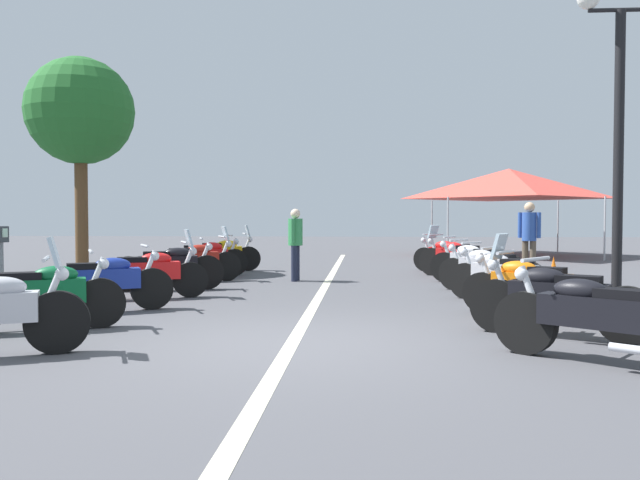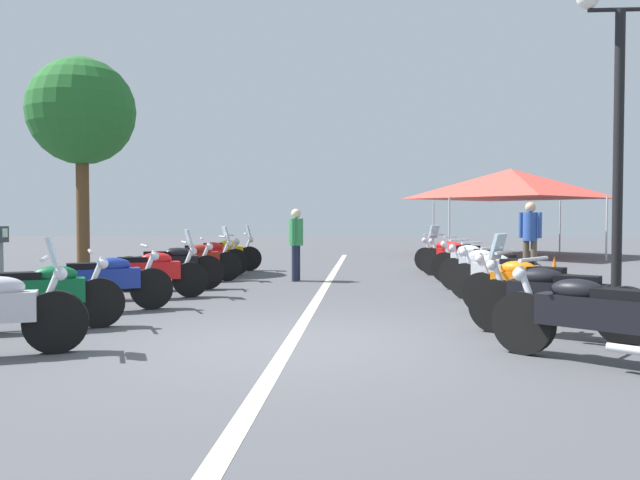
% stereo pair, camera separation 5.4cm
% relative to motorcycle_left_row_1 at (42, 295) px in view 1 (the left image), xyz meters
% --- Properties ---
extents(ground_plane, '(80.00, 80.00, 0.00)m').
position_rel_motorcycle_left_row_1_xyz_m(ground_plane, '(-0.59, -3.17, -0.45)').
color(ground_plane, '#4C4C51').
extents(lane_centre_stripe, '(23.73, 0.16, 0.01)m').
position_rel_motorcycle_left_row_1_xyz_m(lane_centre_stripe, '(4.51, -3.17, -0.45)').
color(lane_centre_stripe, beige).
rests_on(lane_centre_stripe, ground_plane).
extents(motorcycle_left_row_1, '(1.06, 1.88, 1.00)m').
position_rel_motorcycle_left_row_1_xyz_m(motorcycle_left_row_1, '(0.00, 0.00, 0.00)').
color(motorcycle_left_row_1, black).
rests_on(motorcycle_left_row_1, ground_plane).
extents(motorcycle_left_row_2, '(1.15, 1.95, 1.00)m').
position_rel_motorcycle_left_row_1_xyz_m(motorcycle_left_row_2, '(1.60, -0.08, 0.00)').
color(motorcycle_left_row_2, black).
rests_on(motorcycle_left_row_2, ground_plane).
extents(motorcycle_left_row_3, '(1.06, 2.02, 1.20)m').
position_rel_motorcycle_left_row_1_xyz_m(motorcycle_left_row_3, '(3.14, -0.24, 0.01)').
color(motorcycle_left_row_3, black).
rests_on(motorcycle_left_row_3, ground_plane).
extents(motorcycle_left_row_4, '(0.89, 2.08, 1.02)m').
position_rel_motorcycle_left_row_1_xyz_m(motorcycle_left_row_4, '(4.46, -0.21, 0.01)').
color(motorcycle_left_row_4, black).
rests_on(motorcycle_left_row_4, ground_plane).
extents(motorcycle_left_row_5, '(1.09, 2.05, 1.21)m').
position_rel_motorcycle_left_row_1_xyz_m(motorcycle_left_row_5, '(6.05, -0.24, 0.02)').
color(motorcycle_left_row_5, black).
rests_on(motorcycle_left_row_5, ground_plane).
extents(motorcycle_left_row_6, '(0.98, 2.01, 1.00)m').
position_rel_motorcycle_left_row_1_xyz_m(motorcycle_left_row_6, '(7.41, -0.16, 0.01)').
color(motorcycle_left_row_6, black).
rests_on(motorcycle_left_row_6, ground_plane).
extents(motorcycle_left_row_7, '(0.87, 2.06, 1.21)m').
position_rel_motorcycle_left_row_1_xyz_m(motorcycle_left_row_7, '(8.89, -0.23, 0.01)').
color(motorcycle_left_row_7, black).
rests_on(motorcycle_left_row_7, ground_plane).
extents(motorcycle_right_row_0, '(1.43, 1.73, 1.00)m').
position_rel_motorcycle_left_row_1_xyz_m(motorcycle_right_row_0, '(-1.37, -6.19, 0.00)').
color(motorcycle_right_row_0, black).
rests_on(motorcycle_right_row_0, ground_plane).
extents(motorcycle_right_row_1, '(1.17, 1.90, 1.22)m').
position_rel_motorcycle_left_row_1_xyz_m(motorcycle_right_row_1, '(-0.02, -6.20, 0.02)').
color(motorcycle_right_row_1, black).
rests_on(motorcycle_right_row_1, ground_plane).
extents(motorcycle_right_row_2, '(1.20, 1.78, 0.98)m').
position_rel_motorcycle_left_row_1_xyz_m(motorcycle_right_row_2, '(1.57, -6.30, -0.01)').
color(motorcycle_right_row_2, black).
rests_on(motorcycle_right_row_2, ground_plane).
extents(motorcycle_right_row_3, '(1.44, 1.67, 0.99)m').
position_rel_motorcycle_left_row_1_xyz_m(motorcycle_right_row_3, '(3.14, -6.27, -0.00)').
color(motorcycle_right_row_3, black).
rests_on(motorcycle_right_row_3, ground_plane).
extents(motorcycle_right_row_4, '(1.51, 1.74, 0.99)m').
position_rel_motorcycle_left_row_1_xyz_m(motorcycle_right_row_4, '(4.45, -6.28, -0.00)').
color(motorcycle_right_row_4, black).
rests_on(motorcycle_right_row_4, ground_plane).
extents(motorcycle_right_row_5, '(1.18, 1.85, 1.01)m').
position_rel_motorcycle_left_row_1_xyz_m(motorcycle_right_row_5, '(6.11, -6.32, 0.01)').
color(motorcycle_right_row_5, black).
rests_on(motorcycle_right_row_5, ground_plane).
extents(motorcycle_right_row_6, '(1.40, 1.77, 1.23)m').
position_rel_motorcycle_left_row_1_xyz_m(motorcycle_right_row_6, '(7.61, -6.17, 0.02)').
color(motorcycle_right_row_6, black).
rests_on(motorcycle_right_row_6, ground_plane).
extents(motorcycle_right_row_7, '(1.25, 1.83, 0.99)m').
position_rel_motorcycle_left_row_1_xyz_m(motorcycle_right_row_7, '(8.95, -6.17, -0.00)').
color(motorcycle_right_row_7, black).
rests_on(motorcycle_right_row_7, ground_plane).
extents(street_lamp_twin_globe, '(0.32, 1.22, 4.70)m').
position_rel_motorcycle_left_row_1_xyz_m(street_lamp_twin_globe, '(1.85, -7.60, 2.77)').
color(street_lamp_twin_globe, black).
rests_on(street_lamp_twin_globe, ground_plane).
extents(parking_meter, '(0.19, 0.15, 1.29)m').
position_rel_motorcycle_left_row_1_xyz_m(parking_meter, '(0.74, 0.95, 0.44)').
color(parking_meter, slate).
rests_on(parking_meter, ground_plane).
extents(traffic_cone_0, '(0.36, 0.36, 0.61)m').
position_rel_motorcycle_left_row_1_xyz_m(traffic_cone_0, '(5.74, -7.84, -0.16)').
color(traffic_cone_0, orange).
rests_on(traffic_cone_0, ground_plane).
extents(bystander_2, '(0.52, 0.32, 1.60)m').
position_rel_motorcycle_left_row_1_xyz_m(bystander_2, '(6.42, -2.45, 0.48)').
color(bystander_2, '#1E2338').
rests_on(bystander_2, ground_plane).
extents(bystander_3, '(0.33, 0.46, 1.76)m').
position_rel_motorcycle_left_row_1_xyz_m(bystander_3, '(7.38, -7.75, 0.58)').
color(bystander_3, brown).
rests_on(bystander_3, ground_plane).
extents(roadside_tree_0, '(2.68, 2.68, 5.44)m').
position_rel_motorcycle_left_row_1_xyz_m(roadside_tree_0, '(8.14, 3.20, 3.60)').
color(roadside_tree_0, brown).
rests_on(roadside_tree_0, ground_plane).
extents(event_tent, '(5.62, 5.62, 3.20)m').
position_rel_motorcycle_left_row_1_xyz_m(event_tent, '(16.31, -9.25, 2.19)').
color(event_tent, '#E54C3F').
rests_on(event_tent, ground_plane).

